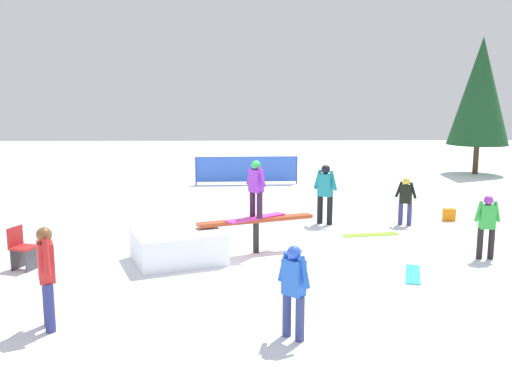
# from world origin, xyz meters

# --- Properties ---
(ground_plane) EXTENTS (60.00, 60.00, 0.00)m
(ground_plane) POSITION_xyz_m (0.00, 0.00, 0.00)
(ground_plane) COLOR white
(rail_feature) EXTENTS (2.63, 1.23, 0.79)m
(rail_feature) POSITION_xyz_m (0.00, 0.00, 0.68)
(rail_feature) COLOR black
(rail_feature) RESTS_ON ground
(snow_kicker_ramp) EXTENTS (2.22, 2.04, 0.67)m
(snow_kicker_ramp) POSITION_xyz_m (-1.68, -0.64, 0.33)
(snow_kicker_ramp) COLOR white
(snow_kicker_ramp) RESTS_ON ground
(main_rider_on_rail) EXTENTS (1.37, 1.15, 1.30)m
(main_rider_on_rail) POSITION_xyz_m (0.00, 0.00, 1.41)
(main_rider_on_rail) COLOR #CC319C
(main_rider_on_rail) RESTS_ON rail_feature
(bystander_black) EXTENTS (0.56, 0.35, 1.30)m
(bystander_black) POSITION_xyz_m (4.11, 2.62, 0.73)
(bystander_black) COLOR navy
(bystander_black) RESTS_ON ground
(bystander_green) EXTENTS (0.57, 0.21, 1.40)m
(bystander_green) POSITION_xyz_m (4.96, -0.60, 0.79)
(bystander_green) COLOR black
(bystander_green) RESTS_ON ground
(bystander_blue) EXTENTS (0.48, 0.48, 1.41)m
(bystander_blue) POSITION_xyz_m (0.45, -4.56, 0.79)
(bystander_blue) COLOR navy
(bystander_blue) RESTS_ON ground
(bystander_red) EXTENTS (0.35, 0.67, 1.59)m
(bystander_red) POSITION_xyz_m (-3.25, -4.11, 0.89)
(bystander_red) COLOR navy
(bystander_red) RESTS_ON ground
(bystander_teal) EXTENTS (0.64, 0.47, 1.64)m
(bystander_teal) POSITION_xyz_m (1.95, 2.79, 0.92)
(bystander_teal) COLOR black
(bystander_teal) RESTS_ON ground
(loose_snowboard_lime) EXTENTS (1.46, 0.52, 0.02)m
(loose_snowboard_lime) POSITION_xyz_m (2.93, 1.52, 0.01)
(loose_snowboard_lime) COLOR #8DCF2C
(loose_snowboard_lime) RESTS_ON ground
(loose_snowboard_cyan) EXTENTS (0.62, 1.27, 0.02)m
(loose_snowboard_cyan) POSITION_xyz_m (3.08, -1.66, 0.01)
(loose_snowboard_cyan) COLOR #2DB3CF
(loose_snowboard_cyan) RESTS_ON ground
(folding_chair) EXTENTS (0.56, 0.56, 0.88)m
(folding_chair) POSITION_xyz_m (-4.79, -1.11, 0.41)
(folding_chair) COLOR #3F3F44
(folding_chair) RESTS_ON ground
(backpack_on_snow) EXTENTS (0.33, 0.26, 0.34)m
(backpack_on_snow) POSITION_xyz_m (5.51, 3.13, 0.17)
(backpack_on_snow) COLOR orange
(backpack_on_snow) RESTS_ON ground
(safety_fence) EXTENTS (4.00, 0.20, 1.10)m
(safety_fence) POSITION_xyz_m (-0.16, 9.65, 0.60)
(safety_fence) COLOR blue
(safety_fence) RESTS_ON ground
(pine_tree_near) EXTENTS (2.61, 2.61, 5.92)m
(pine_tree_near) POSITION_xyz_m (9.98, 12.36, 3.61)
(pine_tree_near) COLOR #4C331E
(pine_tree_near) RESTS_ON ground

